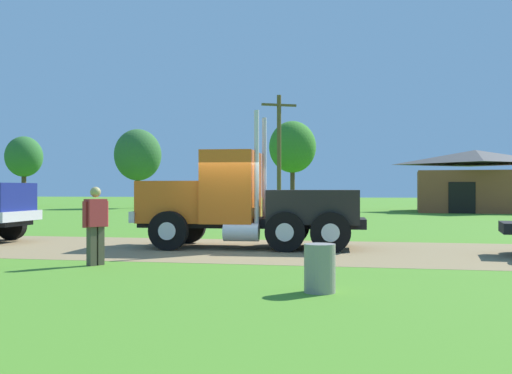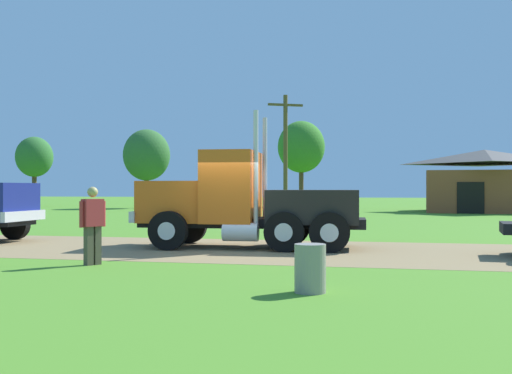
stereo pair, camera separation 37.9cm
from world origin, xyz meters
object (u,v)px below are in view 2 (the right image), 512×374
(truck_foreground_white, at_px, (245,203))
(shed_building, at_px, (485,182))
(steel_barrel, at_px, (310,268))
(utility_pole_near, at_px, (285,152))
(visitor_walking_mid, at_px, (93,222))

(truck_foreground_white, xyz_separation_m, shed_building, (11.10, 30.40, 0.92))
(truck_foreground_white, height_order, steel_barrel, truck_foreground_white)
(shed_building, distance_m, utility_pole_near, 17.46)
(steel_barrel, xyz_separation_m, utility_pole_near, (-4.90, 26.45, 3.55))
(visitor_walking_mid, xyz_separation_m, shed_building, (13.59, 35.20, 1.25))
(truck_foreground_white, distance_m, shed_building, 32.37)
(visitor_walking_mid, distance_m, shed_building, 37.75)
(truck_foreground_white, bearing_deg, steel_barrel, -68.78)
(truck_foreground_white, distance_m, steel_barrel, 8.06)
(utility_pole_near, bearing_deg, steel_barrel, -79.50)
(visitor_walking_mid, bearing_deg, utility_pole_near, 88.83)
(truck_foreground_white, height_order, utility_pole_near, utility_pole_near)
(utility_pole_near, bearing_deg, shed_building, 41.07)
(visitor_walking_mid, bearing_deg, steel_barrel, -26.35)
(steel_barrel, relative_size, shed_building, 0.09)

